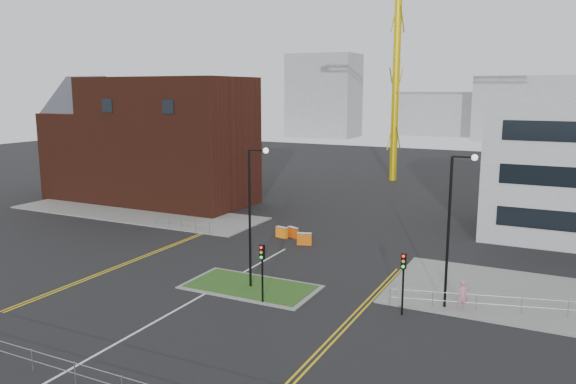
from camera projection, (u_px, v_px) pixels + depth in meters
ground at (144, 328)px, 30.30m from camera, size 200.00×200.00×0.00m
pavement_left at (135, 213)px, 58.41m from camera, size 28.00×8.00×0.12m
island_kerb at (251, 287)px, 36.46m from camera, size 8.60×4.60×0.08m
grass_island at (251, 287)px, 36.46m from camera, size 8.00×4.00×0.12m
brick_building at (148, 142)px, 63.78m from camera, size 24.20×10.07×14.24m
streetlamp_island at (253, 206)px, 35.40m from camera, size 1.46×0.36×9.18m
streetlamp_right_near at (453, 219)px, 31.92m from camera, size 1.46×0.36×9.18m
traffic_light_island at (262, 262)px, 33.36m from camera, size 0.28×0.33×3.65m
traffic_light_right at (403, 272)px, 31.62m from camera, size 0.28×0.33×3.65m
railing_front at (53, 362)px, 24.87m from camera, size 24.05×0.05×1.10m
railing_left at (182, 223)px, 50.83m from camera, size 6.05×0.05×1.10m
railing_right at (569, 306)px, 31.33m from camera, size 19.05×5.05×1.10m
centre_line at (168, 315)px, 32.06m from camera, size 0.15×30.00×0.01m
yellow_left_a at (140, 257)px, 43.04m from camera, size 0.12×24.00×0.01m
yellow_left_b at (143, 258)px, 42.91m from camera, size 0.12×24.00×0.01m
yellow_right_a at (348, 319)px, 31.43m from camera, size 0.12×20.00×0.01m
yellow_right_b at (354, 320)px, 31.30m from camera, size 0.12×20.00×0.01m
skyline_a at (324, 96)px, 151.54m from camera, size 18.00×12.00×22.00m
skyline_b at (525, 109)px, 139.04m from camera, size 24.00×12.00×16.00m
skyline_d at (458, 114)px, 156.08m from camera, size 30.00×12.00×12.00m
pedestrian at (463, 296)px, 32.50m from camera, size 0.80×0.76×1.85m
barrier_left at (293, 232)px, 48.72m from camera, size 1.16×0.77×0.93m
barrier_mid at (282, 232)px, 48.66m from camera, size 1.19×0.62×0.95m
barrier_right at (304, 238)px, 46.39m from camera, size 1.28×0.72×1.02m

